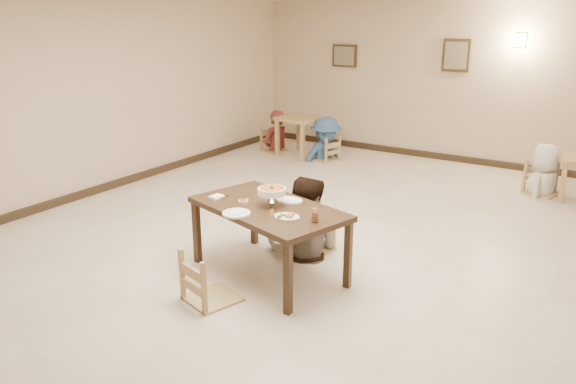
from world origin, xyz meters
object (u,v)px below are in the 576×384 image
Objects in this scene: bg_chair_ll at (276,127)px; drink_glass at (315,215)px; chair_far at (311,212)px; bg_chair_rl at (546,163)px; main_diner at (304,176)px; bg_diner_c at (549,144)px; bg_diner_b at (326,117)px; bg_diner_a at (275,110)px; curry_warmer at (272,191)px; bg_table_left at (301,124)px; chair_near at (211,253)px; bg_chair_lr at (326,137)px; main_table at (268,213)px.

drink_glass is at bearing -127.57° from bg_chair_ll.
bg_chair_rl is at bearing 69.51° from chair_far.
bg_chair_ll is at bearing 108.75° from bg_chair_rl.
main_diner reaches higher than bg_diner_c.
bg_diner_b is 1.05× the size of bg_diner_c.
curry_warmer is at bearing 47.31° from bg_diner_a.
curry_warmer is 0.38× the size of bg_table_left.
main_diner is at bearing -58.16° from bg_table_left.
bg_chair_ll is 0.64× the size of bg_diner_c.
drink_glass is 0.14× the size of bg_chair_ll.
curry_warmer is (-0.00, -0.67, -0.00)m from main_diner.
chair_far is 1.60m from chair_near.
curry_warmer is 0.37× the size of bg_chair_lr.
chair_near is 6.31m from bg_chair_ll.
main_table is 1.83× the size of bg_chair_ll.
bg_diner_a is (-3.76, 4.92, -0.00)m from drink_glass.
bg_chair_rl is (5.16, -0.06, -0.02)m from bg_chair_ll.
chair_far is 0.96× the size of bg_chair_ll.
bg_diner_a reaches higher than bg_chair_lr.
chair_far is 0.47m from main_diner.
bg_chair_rl is (2.20, 5.52, -0.01)m from chair_near.
chair_far is at bearing -132.34° from main_diner.
main_diner is 1.05m from drink_glass.
bg_chair_ll reaches higher than chair_near.
drink_glass is 5.49m from bg_chair_lr.
chair_far is at bearing 43.36° from bg_chair_lr.
curry_warmer is at bearing 176.00° from bg_chair_rl.
main_diner is at bearing 42.39° from bg_chair_lr.
bg_diner_a is at bearing 178.98° from bg_table_left.
bg_table_left is at bearing 102.86° from bg_diner_a.
curry_warmer is 0.66m from drink_glass.
bg_diner_c reaches higher than chair_near.
bg_chair_lr is 0.92× the size of bg_chair_rl.
chair_far is 1.16m from drink_glass.
chair_far is 0.58× the size of bg_diner_a.
chair_near reaches higher than bg_table_left.
chair_near is at bearing -137.33° from bg_diner_b.
bg_table_left is 0.89× the size of bg_chair_rl.
chair_near is at bearing -140.75° from drink_glass.
main_diner is 5.15m from bg_diner_a.
chair_far is at bearing -57.18° from bg_table_left.
bg_table_left is 0.64m from bg_chair_lr.
bg_diner_b is at bearing 122.78° from chair_far.
drink_glass is (0.80, 0.65, 0.35)m from chair_near.
bg_diner_a reaches higher than bg_chair_ll.
main_diner reaches higher than bg_table_left.
bg_diner_a is (-3.18, 4.00, 0.37)m from chair_far.
chair_near is (-0.15, -0.79, -0.20)m from main_table.
chair_far is 4.41m from bg_chair_rl.
bg_chair_ll is 1.13× the size of bg_chair_lr.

